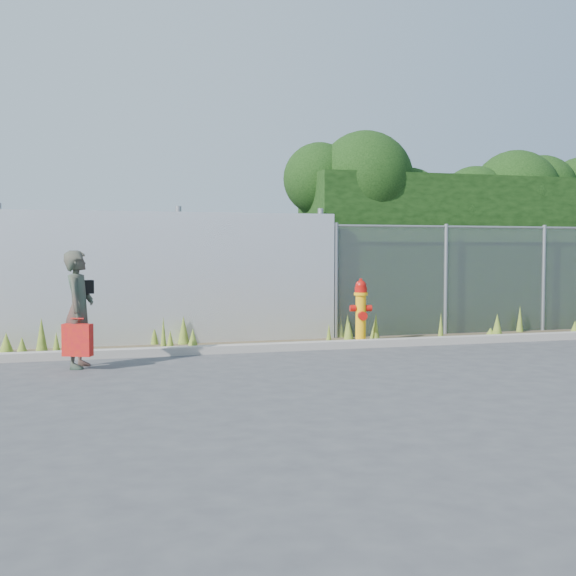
% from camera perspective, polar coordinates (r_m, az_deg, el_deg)
% --- Properties ---
extents(ground, '(80.00, 80.00, 0.00)m').
position_cam_1_polar(ground, '(9.67, 4.06, -6.32)').
color(ground, '#3C3D3F').
rests_on(ground, ground).
extents(curb, '(16.00, 0.22, 0.12)m').
position_cam_1_polar(curb, '(11.35, 0.89, -4.62)').
color(curb, gray).
rests_on(curb, ground).
extents(weed_strip, '(16.00, 1.29, 0.55)m').
position_cam_1_polar(weed_strip, '(11.79, -2.92, -4.03)').
color(weed_strip, '#493C2A').
rests_on(weed_strip, ground).
extents(corrugated_fence, '(8.50, 0.21, 2.30)m').
position_cam_1_polar(corrugated_fence, '(11.96, -15.90, 0.67)').
color(corrugated_fence, silver).
rests_on(corrugated_fence, ground).
extents(chainlink_fence, '(6.50, 0.07, 2.05)m').
position_cam_1_polar(chainlink_fence, '(14.15, 16.08, 0.72)').
color(chainlink_fence, gray).
rests_on(chainlink_fence, ground).
extents(hedge, '(7.73, 1.94, 3.85)m').
position_cam_1_polar(hedge, '(15.07, 14.23, 4.80)').
color(hedge, black).
rests_on(hedge, ground).
extents(fire_hydrant, '(0.37, 0.33, 1.09)m').
position_cam_1_polar(fire_hydrant, '(12.10, 5.78, -1.92)').
color(fire_hydrant, '#FFB50D').
rests_on(fire_hydrant, ground).
extents(woman, '(0.52, 0.65, 1.56)m').
position_cam_1_polar(woman, '(9.97, -16.20, -1.63)').
color(woman, '#0F6047').
rests_on(woman, ground).
extents(red_tote_bag, '(0.38, 0.14, 0.50)m').
position_cam_1_polar(red_tote_bag, '(9.78, -16.30, -3.96)').
color(red_tote_bag, '#B40A1B').
extents(black_shoulder_bag, '(0.24, 0.10, 0.18)m').
position_cam_1_polar(black_shoulder_bag, '(10.08, -15.83, 0.08)').
color(black_shoulder_bag, black).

